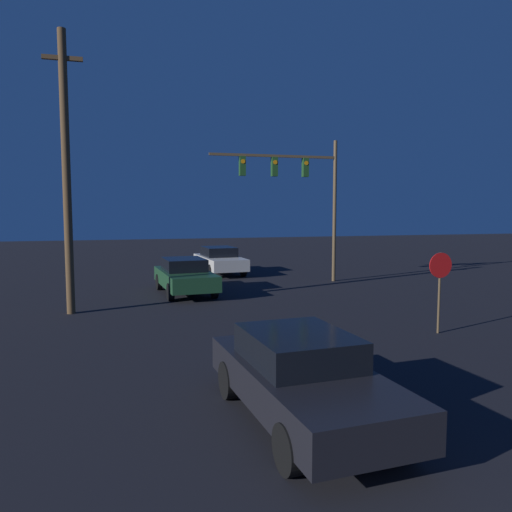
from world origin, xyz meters
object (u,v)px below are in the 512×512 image
stop_sign (440,277)px  utility_pole (66,171)px  car_far (220,260)px  traffic_signal_mast (301,184)px  car_mid (185,275)px  car_near (302,376)px

stop_sign → utility_pole: size_ratio=0.25×
car_far → traffic_signal_mast: size_ratio=0.69×
stop_sign → car_mid: bearing=124.9°
car_near → utility_pole: size_ratio=0.50×
stop_sign → utility_pole: bearing=151.1°
traffic_signal_mast → stop_sign: traffic_signal_mast is taller
car_mid → utility_pole: (-4.34, -3.03, 4.10)m
car_near → stop_sign: stop_sign is taller
traffic_signal_mast → utility_pole: size_ratio=0.73×
stop_sign → traffic_signal_mast: bearing=91.6°
traffic_signal_mast → utility_pole: utility_pole is taller
car_near → car_far: 19.63m
stop_sign → car_near: bearing=-142.5°
car_far → stop_sign: (3.43, -14.88, 0.87)m
car_near → car_mid: (-0.19, 13.42, 0.00)m
car_near → stop_sign: (5.98, 4.59, 0.87)m
car_mid → utility_pole: 6.69m
car_far → utility_pole: size_ratio=0.50×
utility_pole → car_far: bearing=52.0°
car_far → traffic_signal_mast: bearing=122.1°
car_mid → utility_pole: utility_pole is taller
utility_pole → car_mid: bearing=34.9°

